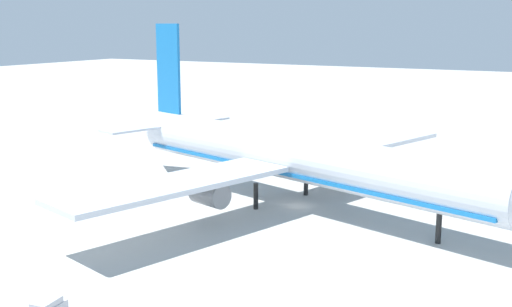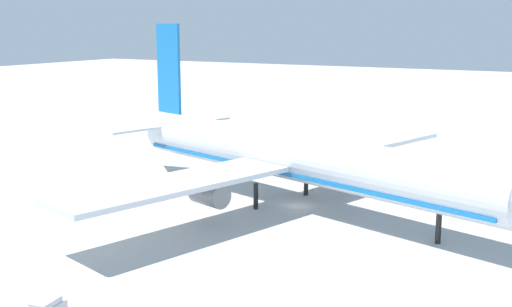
% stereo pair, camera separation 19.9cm
% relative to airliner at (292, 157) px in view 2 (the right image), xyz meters
% --- Properties ---
extents(ground_plane, '(600.00, 600.00, 0.00)m').
position_rel_airliner_xyz_m(ground_plane, '(1.24, -0.45, -7.16)').
color(ground_plane, '#B2B2AD').
extents(airliner, '(76.25, 72.36, 26.25)m').
position_rel_airliner_xyz_m(airliner, '(0.00, 0.00, 0.00)').
color(airliner, silver).
rests_on(airliner, ground).
extents(traffic_cone_2, '(0.36, 0.36, 0.55)m').
position_rel_airliner_xyz_m(traffic_cone_2, '(19.20, 37.55, -6.89)').
color(traffic_cone_2, orange).
rests_on(traffic_cone_2, ground).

